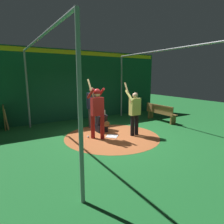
# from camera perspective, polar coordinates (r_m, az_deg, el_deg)

# --- Properties ---
(ground_plane) EXTENTS (26.15, 26.15, 0.00)m
(ground_plane) POSITION_cam_1_polar(r_m,az_deg,el_deg) (7.40, 0.00, -7.25)
(ground_plane) COLOR #1E6B2D
(dirt_circle) EXTENTS (3.58, 3.58, 0.01)m
(dirt_circle) POSITION_cam_1_polar(r_m,az_deg,el_deg) (7.39, 0.00, -7.23)
(dirt_circle) COLOR #B76033
(dirt_circle) RESTS_ON ground
(home_plate) EXTENTS (0.59, 0.59, 0.01)m
(home_plate) POSITION_cam_1_polar(r_m,az_deg,el_deg) (7.39, 0.00, -7.16)
(home_plate) COLOR white
(home_plate) RESTS_ON dirt_circle
(batter) EXTENTS (0.68, 0.49, 2.16)m
(batter) POSITION_cam_1_polar(r_m,az_deg,el_deg) (6.93, -4.45, 1.06)
(batter) COLOR maroon
(batter) RESTS_ON ground
(catcher) EXTENTS (0.58, 0.40, 0.94)m
(catcher) POSITION_cam_1_polar(r_m,az_deg,el_deg) (7.88, -2.98, -3.36)
(catcher) COLOR black
(catcher) RESTS_ON ground
(umpire) EXTENTS (0.22, 0.49, 1.78)m
(umpire) POSITION_cam_1_polar(r_m,az_deg,el_deg) (8.50, -5.92, 2.04)
(umpire) COLOR #4C4C51
(umpire) RESTS_ON ground
(visitor) EXTENTS (0.55, 0.50, 2.03)m
(visitor) POSITION_cam_1_polar(r_m,az_deg,el_deg) (7.37, 6.69, 0.33)
(visitor) COLOR black
(visitor) RESTS_ON ground
(back_wall) EXTENTS (0.23, 10.15, 3.56)m
(back_wall) POSITION_cam_1_polar(r_m,az_deg,el_deg) (10.28, -10.50, 7.84)
(back_wall) COLOR #145133
(back_wall) RESTS_ON ground
(cage_frame) EXTENTS (6.13, 4.99, 3.35)m
(cage_frame) POSITION_cam_1_polar(r_m,az_deg,el_deg) (7.03, 0.00, 11.17)
(cage_frame) COLOR gray
(cage_frame) RESTS_ON ground
(bat_rack) EXTENTS (0.82, 0.20, 1.05)m
(bat_rack) POSITION_cam_1_polar(r_m,az_deg,el_deg) (9.53, -29.17, -1.48)
(bat_rack) COLOR olive
(bat_rack) RESTS_ON ground
(bench) EXTENTS (1.79, 0.36, 0.85)m
(bench) POSITION_cam_1_polar(r_m,az_deg,el_deg) (10.02, 14.15, -0.14)
(bench) COLOR olive
(bench) RESTS_ON ground
(baseball_0) EXTENTS (0.07, 0.07, 0.07)m
(baseball_0) POSITION_cam_1_polar(r_m,az_deg,el_deg) (7.27, -7.07, -7.30)
(baseball_0) COLOR white
(baseball_0) RESTS_ON dirt_circle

